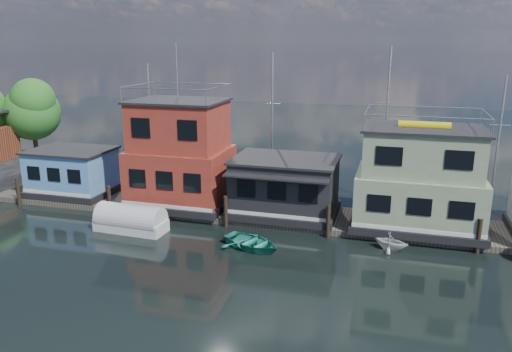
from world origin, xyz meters
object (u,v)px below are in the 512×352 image
(houseboat_dark, at_px, (285,186))
(dinghy_teal, at_px, (252,242))
(houseboat_blue, at_px, (73,172))
(tarp_runabout, at_px, (131,221))
(dinghy_white, at_px, (391,241))
(houseboat_green, at_px, (419,180))
(houseboat_red, at_px, (180,156))

(houseboat_dark, relative_size, dinghy_teal, 1.90)
(houseboat_blue, bearing_deg, tarp_runabout, -32.87)
(dinghy_white, bearing_deg, tarp_runabout, 111.84)
(houseboat_green, xyz_separation_m, tarp_runabout, (-18.39, -5.24, -2.82))
(houseboat_green, distance_m, tarp_runabout, 19.33)
(houseboat_red, relative_size, dinghy_white, 5.69)
(dinghy_white, bearing_deg, houseboat_blue, 98.18)
(houseboat_blue, xyz_separation_m, houseboat_dark, (17.50, -0.02, 0.21))
(tarp_runabout, height_order, dinghy_white, tarp_runabout)
(houseboat_red, relative_size, houseboat_green, 1.41)
(houseboat_blue, height_order, houseboat_red, houseboat_red)
(houseboat_blue, distance_m, houseboat_green, 26.53)
(houseboat_dark, bearing_deg, houseboat_blue, 179.94)
(tarp_runabout, bearing_deg, dinghy_teal, -1.25)
(houseboat_dark, height_order, tarp_runabout, houseboat_dark)
(houseboat_red, bearing_deg, houseboat_blue, -180.00)
(houseboat_green, bearing_deg, tarp_runabout, -164.09)
(houseboat_dark, bearing_deg, dinghy_white, -26.09)
(tarp_runabout, relative_size, dinghy_teal, 1.26)
(houseboat_blue, xyz_separation_m, houseboat_red, (9.50, 0.00, 1.90))
(tarp_runabout, distance_m, dinghy_white, 16.95)
(houseboat_green, height_order, dinghy_white, houseboat_green)
(houseboat_dark, relative_size, dinghy_white, 3.55)
(houseboat_green, bearing_deg, dinghy_teal, -149.07)
(houseboat_dark, distance_m, houseboat_green, 9.07)
(houseboat_red, relative_size, dinghy_teal, 3.04)
(houseboat_dark, bearing_deg, dinghy_teal, -97.34)
(houseboat_red, bearing_deg, tarp_runabout, -104.83)
(tarp_runabout, bearing_deg, houseboat_dark, 31.82)
(houseboat_red, bearing_deg, dinghy_white, -13.39)
(houseboat_dark, distance_m, dinghy_white, 8.55)
(houseboat_blue, height_order, dinghy_white, houseboat_blue)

